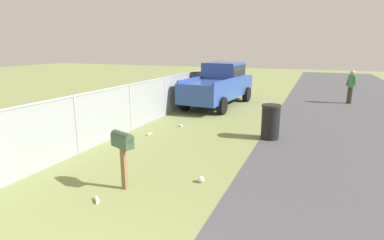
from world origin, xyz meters
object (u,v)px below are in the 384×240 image
Objects in this scene: pickup_truck at (220,83)px; pedestrian at (351,84)px; mailbox at (122,144)px; trash_bin at (271,122)px.

pickup_truck reaches higher than pedestrian.
trash_bin is at bearing -5.56° from mailbox.
mailbox is 1.11× the size of trash_bin.
mailbox is at bearing -169.66° from pickup_truck.
pickup_truck is at bearing 33.47° from trash_bin.
trash_bin is 0.65× the size of pedestrian.
mailbox is 0.72× the size of pedestrian.
pedestrian is at bearing -59.49° from pickup_truck.
mailbox is 9.59m from pickup_truck.
pickup_truck is at bearing 157.55° from pedestrian.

